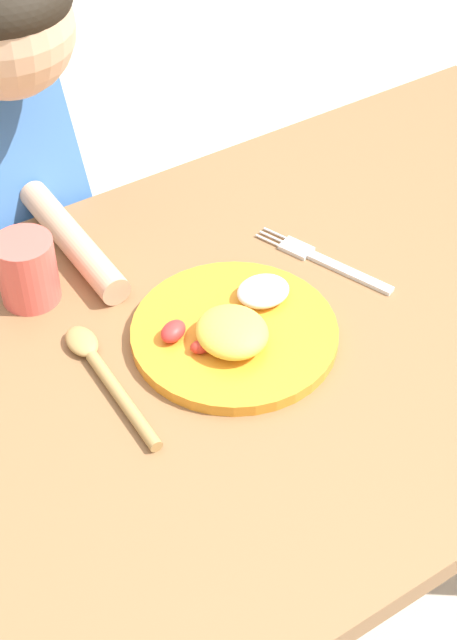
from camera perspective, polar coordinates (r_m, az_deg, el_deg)
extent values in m
plane|color=beige|center=(1.75, 2.38, -17.83)|extent=(8.00, 8.00, 0.00)
cube|color=olive|center=(1.17, 3.38, -0.72)|extent=(1.27, 0.74, 0.03)
cube|color=brown|center=(1.83, 11.71, 2.33)|extent=(0.05, 0.05, 0.70)
cylinder|color=orange|center=(1.13, 0.37, -0.83)|extent=(0.25, 0.25, 0.02)
ellipsoid|color=yellow|center=(1.10, 0.22, -0.73)|extent=(0.08, 0.09, 0.04)
ellipsoid|color=red|center=(1.11, -3.42, -0.70)|extent=(0.05, 0.04, 0.02)
ellipsoid|color=red|center=(1.09, -1.82, -1.57)|extent=(0.03, 0.02, 0.02)
ellipsoid|color=white|center=(1.16, 2.15, 1.79)|extent=(0.07, 0.06, 0.02)
cube|color=silver|center=(1.23, 7.48, 2.91)|extent=(0.06, 0.12, 0.01)
cube|color=silver|center=(1.26, 4.20, 4.43)|extent=(0.04, 0.05, 0.01)
cylinder|color=silver|center=(1.29, 2.92, 5.34)|extent=(0.02, 0.04, 0.00)
cylinder|color=silver|center=(1.28, 2.67, 5.13)|extent=(0.02, 0.04, 0.00)
cylinder|color=silver|center=(1.28, 2.42, 4.92)|extent=(0.02, 0.04, 0.00)
cylinder|color=tan|center=(1.06, -6.53, -4.87)|extent=(0.02, 0.16, 0.02)
ellipsoid|color=tan|center=(1.13, -9.02, -1.31)|extent=(0.04, 0.06, 0.02)
cylinder|color=#F15D53|center=(1.19, -12.29, 3.02)|extent=(0.08, 0.08, 0.09)
cube|color=#403872|center=(1.77, -11.65, -2.48)|extent=(0.16, 0.15, 0.57)
cube|color=#3F72BF|center=(1.42, -13.09, 8.84)|extent=(0.17, 0.27, 0.40)
sphere|color=#D8A884|center=(1.23, -13.70, 17.15)|extent=(0.18, 0.18, 0.18)
cylinder|color=#D8A884|center=(1.27, -9.59, 4.88)|extent=(0.04, 0.25, 0.04)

